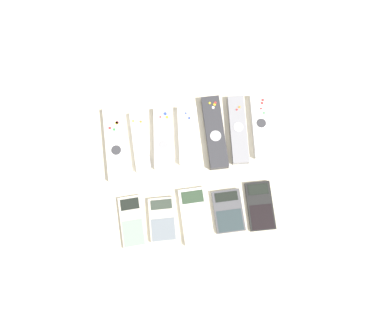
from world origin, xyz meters
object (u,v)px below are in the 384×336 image
object	(u,v)px
remote_4	(215,132)
calculator_2	(195,216)
calculator_1	(163,220)
calculator_4	(260,206)
remote_2	(164,139)
calculator_3	(228,211)
remote_6	(261,127)
calculator_0	(132,221)
remote_5	(238,130)
remote_0	(116,144)
remote_3	(189,135)
remote_1	(140,142)

from	to	relation	value
remote_4	calculator_2	distance (m)	0.25
calculator_1	calculator_4	size ratio (longest dim) A/B	0.89
remote_2	calculator_2	bearing A→B (deg)	-70.29
remote_4	calculator_3	size ratio (longest dim) A/B	1.84
remote_6	calculator_0	size ratio (longest dim) A/B	1.36
calculator_2	remote_4	bearing A→B (deg)	68.68
remote_4	remote_5	bearing A→B (deg)	0.43
remote_6	calculator_4	bearing A→B (deg)	-95.57
calculator_4	remote_0	bearing A→B (deg)	150.71
remote_2	calculator_0	size ratio (longest dim) A/B	1.28
remote_3	remote_5	bearing A→B (deg)	4.05
remote_0	calculator_0	xyz separation A→B (m)	(0.03, -0.23, -0.00)
remote_6	remote_5	bearing A→B (deg)	-174.67
remote_2	calculator_4	world-z (taller)	remote_2
remote_2	remote_6	distance (m)	0.29
remote_3	calculator_1	size ratio (longest dim) A/B	1.45
remote_4	calculator_1	xyz separation A→B (m)	(-0.17, -0.24, -0.00)
remote_0	remote_1	world-z (taller)	same
remote_3	calculator_0	size ratio (longest dim) A/B	1.23
calculator_2	calculator_4	size ratio (longest dim) A/B	1.15
remote_6	remote_2	bearing A→B (deg)	-175.20
remote_0	remote_6	size ratio (longest dim) A/B	1.12
calculator_0	calculator_4	bearing A→B (deg)	-2.50
remote_0	remote_2	size ratio (longest dim) A/B	1.19
calculator_3	calculator_1	bearing A→B (deg)	179.91
remote_4	calculator_4	world-z (taller)	remote_4
remote_4	calculator_0	size ratio (longest dim) A/B	1.52
remote_2	calculator_1	bearing A→B (deg)	-92.05
remote_3	calculator_2	xyz separation A→B (m)	(-0.01, -0.24, -0.00)
remote_2	calculator_3	size ratio (longest dim) A/B	1.55
remote_0	remote_6	bearing A→B (deg)	-0.68
remote_3	calculator_4	size ratio (longest dim) A/B	1.29
remote_1	calculator_3	xyz separation A→B (m)	(0.23, -0.23, -0.00)
remote_4	calculator_1	world-z (taller)	remote_4
remote_2	calculator_3	distance (m)	0.28
calculator_4	remote_3	bearing A→B (deg)	128.33
remote_5	calculator_4	distance (m)	0.23
remote_0	calculator_1	distance (m)	0.26
remote_4	calculator_4	xyz separation A→B (m)	(0.10, -0.23, -0.01)
remote_6	calculator_1	distance (m)	0.39
remote_2	calculator_0	xyz separation A→B (m)	(-0.11, -0.23, -0.00)
remote_0	remote_5	bearing A→B (deg)	-0.83
calculator_1	calculator_2	size ratio (longest dim) A/B	0.77
remote_2	remote_6	xyz separation A→B (m)	(0.29, 0.01, -0.00)
remote_0	calculator_2	size ratio (longest dim) A/B	1.40
remote_0	remote_4	bearing A→B (deg)	-0.89
remote_0	calculator_2	distance (m)	0.31
remote_2	remote_6	bearing A→B (deg)	4.95
remote_6	remote_4	bearing A→B (deg)	-175.01
remote_2	calculator_1	world-z (taller)	remote_2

